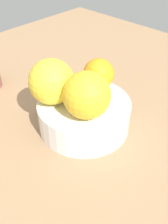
% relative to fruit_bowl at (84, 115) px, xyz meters
% --- Properties ---
extents(ground_plane, '(1.10, 1.10, 0.02)m').
position_rel_fruit_bowl_xyz_m(ground_plane, '(0.00, 0.00, -0.04)').
color(ground_plane, '#997551').
extents(fruit_bowl, '(0.18, 0.18, 0.06)m').
position_rel_fruit_bowl_xyz_m(fruit_bowl, '(0.00, 0.00, 0.00)').
color(fruit_bowl, white).
rests_on(fruit_bowl, ground_plane).
extents(orange_in_bowl_0, '(0.08, 0.08, 0.08)m').
position_rel_fruit_bowl_xyz_m(orange_in_bowl_0, '(0.03, -0.02, 0.07)').
color(orange_in_bowl_0, yellow).
rests_on(orange_in_bowl_0, fruit_bowl).
extents(orange_in_bowl_1, '(0.06, 0.06, 0.06)m').
position_rel_fruit_bowl_xyz_m(orange_in_bowl_1, '(-0.01, 0.06, 0.06)').
color(orange_in_bowl_1, orange).
rests_on(orange_in_bowl_1, fruit_bowl).
extents(orange_in_bowl_2, '(0.08, 0.08, 0.08)m').
position_rel_fruit_bowl_xyz_m(orange_in_bowl_2, '(-0.05, -0.04, 0.07)').
color(orange_in_bowl_2, yellow).
rests_on(orange_in_bowl_2, fruit_bowl).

